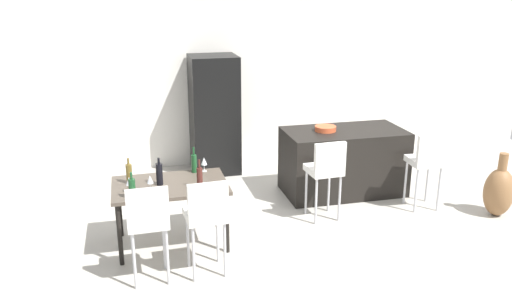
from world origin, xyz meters
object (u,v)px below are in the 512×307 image
Objects in this scene: bar_chair_middle at (427,159)px; refrigerator at (214,115)px; fruit_bowl at (325,129)px; floor_vase at (499,191)px; dining_chair_far at (206,212)px; wine_bottle_near at (129,173)px; dining_table at (170,190)px; kitchen_island at (343,162)px; bar_chair_left at (326,168)px; wine_bottle_corner at (159,174)px; wine_glass_right at (150,180)px; wine_bottle_inner at (194,163)px; wine_bottle_left at (200,178)px; wine_glass_middle at (204,161)px; dining_chair_near at (148,218)px; wine_bottle_far at (132,188)px; wine_glass_end at (129,181)px.

refrigerator reaches higher than bar_chair_middle.
floor_vase is at bearing -33.77° from fruit_bowl.
wine_bottle_near is (-0.72, 0.90, 0.16)m from dining_chair_far.
dining_table is 0.82m from dining_chair_far.
kitchen_island is 1.04m from bar_chair_left.
kitchen_island is at bearing 21.08° from wine_bottle_corner.
dining_chair_far is 6.03× the size of wine_glass_right.
wine_bottle_inner reaches higher than kitchen_island.
wine_bottle_left is 0.55m from wine_glass_middle.
wine_bottle_near reaches higher than dining_table.
dining_chair_near is 3.37m from refrigerator.
bar_chair_middle is 3.35m from dining_table.
wine_bottle_far is (-0.41, -0.33, 0.19)m from dining_table.
wine_bottle_corner is 1.80× the size of wine_glass_end.
wine_glass_end is at bearing -118.18° from refrigerator.
dining_chair_near is 6.03× the size of wine_glass_end.
wine_bottle_left is at bearing -34.29° from dining_table.
wine_bottle_left is 1.13× the size of wine_bottle_far.
wine_bottle_near is 0.96× the size of wine_bottle_inner.
floor_vase is (4.60, -0.07, -0.53)m from wine_glass_end.
wine_glass_end is (-0.33, -0.15, -0.00)m from wine_bottle_corner.
refrigerator is 6.24× the size of fruit_bowl.
wine_bottle_left is (-2.22, -1.23, 0.40)m from kitchen_island.
wine_bottle_corner is at bearing -176.74° from bar_chair_middle.
bar_chair_left is 1.00× the size of dining_chair_far.
floor_vase is at bearing -2.97° from dining_table.
wine_bottle_left is at bearing 179.94° from floor_vase.
kitchen_island is 1.32× the size of dining_table.
dining_chair_far is 3.19× the size of wine_bottle_left.
bar_chair_left is 3.19× the size of wine_bottle_left.
dining_chair_far reaches higher than floor_vase.
wine_bottle_corner is 0.36m from wine_glass_end.
dining_table is 7.31× the size of wine_glass_middle.
floor_vase is (2.22, -0.42, -0.37)m from bar_chair_left.
wine_bottle_corner is (-0.11, 0.01, 0.20)m from dining_table.
wine_glass_end is (-3.78, -0.35, 0.17)m from bar_chair_middle.
kitchen_island reaches higher than wine_glass_end.
wine_bottle_near is (-0.33, 0.12, -0.01)m from wine_bottle_corner.
floor_vase is at bearing -0.87° from wine_glass_end.
refrigerator reaches higher than kitchen_island.
bar_chair_middle is at bearing 0.00° from bar_chair_left.
wine_bottle_far is at bearing -171.91° from bar_chair_middle.
wine_glass_middle is at bearing 56.56° from dining_chair_near.
fruit_bowl is (1.81, 0.74, 0.09)m from wine_glass_middle.
wine_glass_end is 2.86m from refrigerator.
dining_chair_near and dining_chair_far have the same top height.
kitchen_island is 5.77× the size of wine_bottle_far.
kitchen_island is 2.73m from dining_table.
wine_bottle_inner is at bearing 89.09° from wine_bottle_left.
wine_bottle_left is 0.18× the size of refrigerator.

